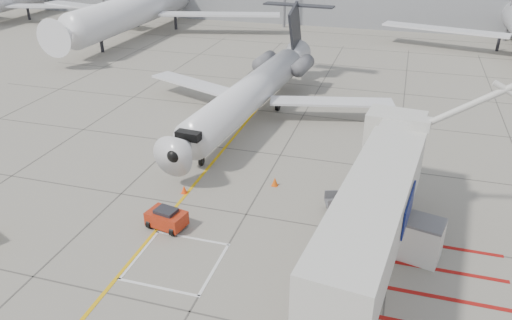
% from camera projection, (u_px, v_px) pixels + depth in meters
% --- Properties ---
extents(ground_plane, '(260.00, 260.00, 0.00)m').
position_uv_depth(ground_plane, '(222.00, 256.00, 24.87)').
color(ground_plane, gray).
rests_on(ground_plane, ground).
extents(regional_jet, '(25.11, 30.52, 7.52)m').
position_uv_depth(regional_jet, '(240.00, 83.00, 37.67)').
color(regional_jet, silver).
rests_on(regional_jet, ground_plane).
extents(jet_bridge, '(10.49, 18.66, 7.11)m').
position_uv_depth(jet_bridge, '(371.00, 224.00, 21.15)').
color(jet_bridge, silver).
rests_on(jet_bridge, ground_plane).
extents(pushback_tug, '(2.26, 1.64, 1.20)m').
position_uv_depth(pushback_tug, '(167.00, 218.00, 26.91)').
color(pushback_tug, '#AE2910').
rests_on(pushback_tug, ground_plane).
extents(baggage_cart, '(2.11, 1.70, 1.16)m').
position_uv_depth(baggage_cart, '(342.00, 203.00, 28.30)').
color(baggage_cart, '#535358').
rests_on(baggage_cart, ground_plane).
extents(ground_power_unit, '(3.00, 2.16, 2.14)m').
position_uv_depth(ground_power_unit, '(413.00, 237.00, 24.50)').
color(ground_power_unit, silver).
rests_on(ground_power_unit, ground_plane).
extents(cone_nose, '(0.37, 0.37, 0.51)m').
position_uv_depth(cone_nose, '(184.00, 189.00, 30.33)').
color(cone_nose, '#FF430D').
rests_on(cone_nose, ground_plane).
extents(cone_side, '(0.41, 0.41, 0.57)m').
position_uv_depth(cone_side, '(275.00, 182.00, 31.15)').
color(cone_side, '#DF500B').
rests_on(cone_side, ground_plane).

